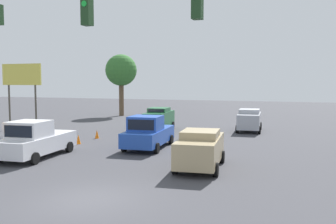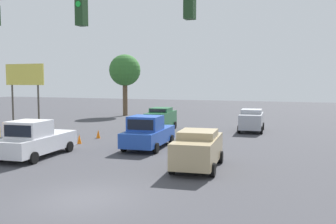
# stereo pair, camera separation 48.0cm
# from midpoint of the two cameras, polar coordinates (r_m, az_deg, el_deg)

# --- Properties ---
(ground_plane) EXTENTS (140.00, 140.00, 0.00)m
(ground_plane) POSITION_cam_midpoint_polar(r_m,az_deg,el_deg) (14.32, -11.74, -12.86)
(ground_plane) COLOR #3D3D42
(overhead_signal_span) EXTENTS (23.66, 0.38, 8.11)m
(overhead_signal_span) POSITION_cam_midpoint_polar(r_m,az_deg,el_deg) (13.69, -11.67, 7.72)
(overhead_signal_span) COLOR #939399
(overhead_signal_span) RESTS_ON ground_plane
(pickup_truck_blue_withflow_mid) EXTENTS (2.61, 5.38, 2.12)m
(pickup_truck_blue_withflow_mid) POSITION_cam_midpoint_polar(r_m,az_deg,el_deg) (24.04, -2.49, -3.22)
(pickup_truck_blue_withflow_mid) COLOR #234CB2
(pickup_truck_blue_withflow_mid) RESTS_ON ground_plane
(sedan_silver_oncoming_deep) EXTENTS (2.28, 4.46, 1.90)m
(sedan_silver_oncoming_deep) POSITION_cam_midpoint_polar(r_m,az_deg,el_deg) (32.83, 13.01, -1.17)
(sedan_silver_oncoming_deep) COLOR #A8AAB2
(sedan_silver_oncoming_deep) RESTS_ON ground_plane
(pickup_truck_white_parked_shoulder) EXTENTS (2.64, 5.52, 2.12)m
(pickup_truck_white_parked_shoulder) POSITION_cam_midpoint_polar(r_m,az_deg,el_deg) (22.46, -19.04, -4.05)
(pickup_truck_white_parked_shoulder) COLOR silver
(pickup_truck_white_parked_shoulder) RESTS_ON ground_plane
(sedan_green_withflow_far) EXTENTS (2.29, 4.57, 1.98)m
(sedan_green_withflow_far) POSITION_cam_midpoint_polar(r_m,az_deg,el_deg) (32.70, -0.66, -1.01)
(sedan_green_withflow_far) COLOR #236038
(sedan_green_withflow_far) RESTS_ON ground_plane
(sedan_tan_crossing_near) EXTENTS (2.47, 4.73, 1.89)m
(sedan_tan_crossing_near) POSITION_cam_midpoint_polar(r_m,az_deg,el_deg) (18.59, 5.33, -5.56)
(sedan_tan_crossing_near) COLOR tan
(sedan_tan_crossing_near) RESTS_ON ground_plane
(traffic_cone_nearest) EXTENTS (0.31, 0.31, 0.66)m
(traffic_cone_nearest) POSITION_cam_midpoint_polar(r_m,az_deg,el_deg) (22.32, -21.15, -5.85)
(traffic_cone_nearest) COLOR orange
(traffic_cone_nearest) RESTS_ON ground_plane
(traffic_cone_second) EXTENTS (0.31, 0.31, 0.66)m
(traffic_cone_second) POSITION_cam_midpoint_polar(r_m,az_deg,el_deg) (24.40, -16.19, -4.83)
(traffic_cone_second) COLOR orange
(traffic_cone_second) RESTS_ON ground_plane
(traffic_cone_third) EXTENTS (0.31, 0.31, 0.66)m
(traffic_cone_third) POSITION_cam_midpoint_polar(r_m,az_deg,el_deg) (26.46, -12.86, -4.03)
(traffic_cone_third) COLOR orange
(traffic_cone_third) RESTS_ON ground_plane
(traffic_cone_fourth) EXTENTS (0.31, 0.31, 0.66)m
(traffic_cone_fourth) POSITION_cam_midpoint_polar(r_m,az_deg,el_deg) (28.71, -10.11, -3.30)
(traffic_cone_fourth) COLOR orange
(traffic_cone_fourth) RESTS_ON ground_plane
(roadside_billboard) EXTENTS (4.01, 0.16, 5.79)m
(roadside_billboard) POSITION_cam_midpoint_polar(r_m,az_deg,el_deg) (34.68, -20.63, 4.48)
(roadside_billboard) COLOR #4C473D
(roadside_billboard) RESTS_ON ground_plane
(tree_horizon_right) EXTENTS (3.88, 3.88, 7.60)m
(tree_horizon_right) POSITION_cam_midpoint_polar(r_m,az_deg,el_deg) (46.88, -6.30, 6.26)
(tree_horizon_right) COLOR brown
(tree_horizon_right) RESTS_ON ground_plane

